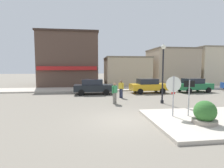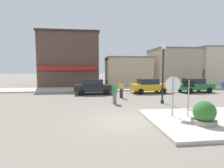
% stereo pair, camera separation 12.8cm
% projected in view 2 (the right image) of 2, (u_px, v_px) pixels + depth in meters
% --- Properties ---
extents(ground_plane, '(160.00, 160.00, 0.00)m').
position_uv_depth(ground_plane, '(125.00, 120.00, 9.08)').
color(ground_plane, gray).
extents(sidewalk_corner, '(6.40, 4.80, 0.15)m').
position_uv_depth(sidewalk_corner, '(213.00, 121.00, 8.81)').
color(sidewalk_corner, beige).
rests_on(sidewalk_corner, ground).
extents(kerb_far, '(80.00, 4.00, 0.15)m').
position_uv_depth(kerb_far, '(104.00, 89.00, 22.20)').
color(kerb_far, beige).
rests_on(kerb_far, ground).
extents(stop_sign, '(0.82, 0.09, 2.30)m').
position_uv_depth(stop_sign, '(173.00, 91.00, 9.20)').
color(stop_sign, '#9E9EA3').
rests_on(stop_sign, ground).
extents(one_way_sign, '(0.60, 0.07, 2.10)m').
position_uv_depth(one_way_sign, '(189.00, 94.00, 9.26)').
color(one_way_sign, '#9E9EA3').
rests_on(one_way_sign, ground).
extents(planter, '(1.10, 1.10, 1.23)m').
position_uv_depth(planter, '(204.00, 115.00, 8.02)').
color(planter, gray).
rests_on(planter, ground).
extents(lamp_post, '(0.36, 0.36, 4.54)m').
position_uv_depth(lamp_post, '(163.00, 65.00, 13.23)').
color(lamp_post, black).
rests_on(lamp_post, ground).
extents(parked_car_nearest, '(4.01, 1.89, 1.56)m').
position_uv_depth(parked_car_nearest, '(94.00, 86.00, 18.18)').
color(parked_car_nearest, black).
rests_on(parked_car_nearest, ground).
extents(parked_car_second, '(4.07, 2.02, 1.56)m').
position_uv_depth(parked_car_second, '(149.00, 86.00, 19.03)').
color(parked_car_second, gold).
rests_on(parked_car_second, ground).
extents(parked_car_third, '(4.17, 2.22, 1.56)m').
position_uv_depth(parked_car_third, '(194.00, 85.00, 19.62)').
color(parked_car_third, '#1E6B3D').
rests_on(parked_car_third, ground).
extents(pedestrian_crossing_near, '(0.46, 0.44, 1.61)m').
position_uv_depth(pedestrian_crossing_near, '(121.00, 88.00, 15.88)').
color(pedestrian_crossing_near, '#2D334C').
rests_on(pedestrian_crossing_near, ground).
extents(pedestrian_crossing_far, '(0.50, 0.39, 1.61)m').
position_uv_depth(pedestrian_crossing_far, '(115.00, 92.00, 13.27)').
color(pedestrian_crossing_far, gray).
rests_on(pedestrian_crossing_far, ground).
extents(building_corner_shop, '(8.45, 10.23, 7.81)m').
position_uv_depth(building_corner_shop, '(72.00, 61.00, 28.05)').
color(building_corner_shop, brown).
rests_on(building_corner_shop, ground).
extents(building_storefront_left_near, '(6.66, 6.21, 4.39)m').
position_uv_depth(building_storefront_left_near, '(127.00, 71.00, 27.54)').
color(building_storefront_left_near, tan).
rests_on(building_storefront_left_near, ground).
extents(building_storefront_left_mid, '(6.66, 6.19, 5.75)m').
position_uv_depth(building_storefront_left_mid, '(172.00, 67.00, 28.20)').
color(building_storefront_left_mid, tan).
rests_on(building_storefront_left_mid, ground).
extents(building_storefront_right_near, '(8.70, 7.21, 6.07)m').
position_uv_depth(building_storefront_right_near, '(215.00, 66.00, 29.83)').
color(building_storefront_right_near, beige).
rests_on(building_storefront_right_near, ground).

